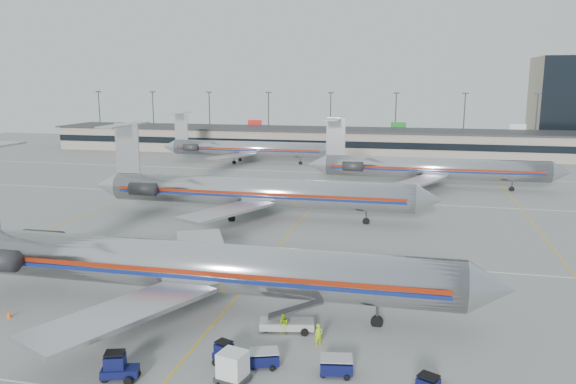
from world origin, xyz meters
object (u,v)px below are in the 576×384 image
(uld_container, at_px, (233,367))
(tug_center, at_px, (226,354))
(belt_loader, at_px, (288,322))
(jet_foreground, at_px, (181,264))
(jet_second_row, at_px, (252,191))

(uld_container, bearing_deg, tug_center, 132.65)
(uld_container, xyz_separation_m, belt_loader, (1.72, 7.90, -0.34))
(belt_loader, bearing_deg, jet_foreground, 155.05)
(jet_second_row, xyz_separation_m, belt_loader, (12.62, -33.27, -3.00))
(tug_center, relative_size, belt_loader, 0.44)
(belt_loader, bearing_deg, jet_second_row, 99.16)
(jet_second_row, bearing_deg, uld_container, -75.16)
(tug_center, xyz_separation_m, belt_loader, (2.90, 5.76, -0.04))
(jet_second_row, relative_size, belt_loader, 9.84)
(jet_second_row, bearing_deg, belt_loader, -69.23)
(jet_foreground, height_order, tug_center, jet_foreground)
(belt_loader, bearing_deg, tug_center, -128.31)
(jet_second_row, relative_size, uld_container, 21.69)
(jet_second_row, bearing_deg, jet_foreground, -84.17)
(tug_center, distance_m, belt_loader, 6.45)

